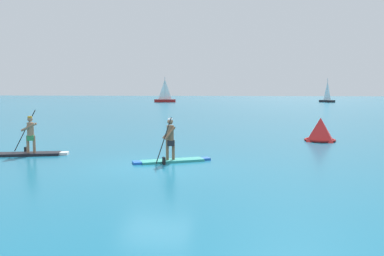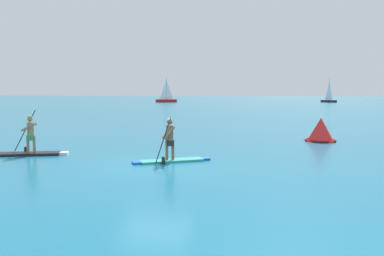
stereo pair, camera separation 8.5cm
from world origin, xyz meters
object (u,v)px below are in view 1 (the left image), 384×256
Objects in this scene: paddleboarder_mid_center at (171,151)px; sailboat_right_horizon at (327,98)px; race_marker_buoy at (320,131)px; paddleboarder_near_left at (28,148)px; sailboat_left_horizon at (165,99)px.

sailboat_right_horizon reaches higher than paddleboarder_mid_center.
paddleboarder_mid_center is 9.67m from race_marker_buoy.
paddleboarder_mid_center is at bearing -130.68° from race_marker_buoy.
race_marker_buoy is (6.30, 7.33, 0.15)m from paddleboarder_mid_center.
paddleboarder_near_left is 1.15× the size of paddleboarder_mid_center.
paddleboarder_near_left is 14.33m from race_marker_buoy.
race_marker_buoy is 77.76m from sailboat_right_horizon.
sailboat_right_horizon is (11.76, 76.87, 0.40)m from race_marker_buoy.
paddleboarder_near_left is at bearing -31.85° from paddleboarder_mid_center.
paddleboarder_near_left is 87.36m from sailboat_right_horizon.
paddleboarder_mid_center reaches higher than race_marker_buoy.
paddleboarder_mid_center is at bearing 124.61° from sailboat_right_horizon.
paddleboarder_near_left is 1.69× the size of race_marker_buoy.
paddleboarder_mid_center is at bearing 158.58° from paddleboarder_near_left.
paddleboarder_mid_center is 80.12m from sailboat_left_horizon.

